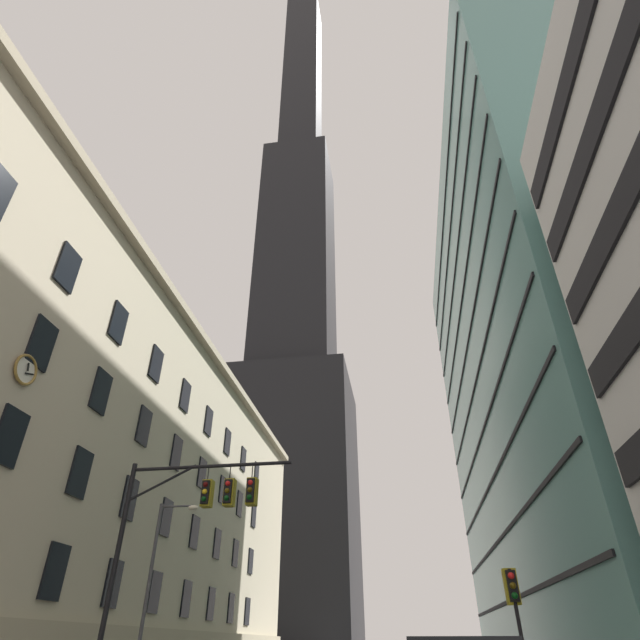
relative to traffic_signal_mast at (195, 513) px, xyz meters
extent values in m
cube|color=#BCAF93|center=(-13.68, 16.61, 5.69)|extent=(13.49, 56.79, 22.79)
cube|color=tan|center=(-6.68, 16.61, 16.38)|extent=(0.70, 56.79, 0.60)
cube|color=black|center=(-6.88, 2.22, -1.71)|extent=(0.14, 1.40, 2.20)
cube|color=black|center=(-6.88, 7.22, -1.71)|extent=(0.14, 1.40, 2.20)
cube|color=black|center=(-6.88, 12.22, -1.71)|extent=(0.14, 1.40, 2.20)
cube|color=black|center=(-6.88, 17.22, -1.71)|extent=(0.14, 1.40, 2.20)
cube|color=black|center=(-6.88, 22.22, -1.71)|extent=(0.14, 1.40, 2.20)
cube|color=black|center=(-6.88, 27.22, -1.71)|extent=(0.14, 1.40, 2.20)
cube|color=black|center=(-6.88, 32.22, -1.71)|extent=(0.14, 1.40, 2.20)
cube|color=black|center=(-6.88, -2.78, 2.49)|extent=(0.14, 1.40, 2.20)
cube|color=black|center=(-6.88, 2.22, 2.49)|extent=(0.14, 1.40, 2.20)
cube|color=black|center=(-6.88, 7.22, 2.49)|extent=(0.14, 1.40, 2.20)
cube|color=black|center=(-6.88, 12.22, 2.49)|extent=(0.14, 1.40, 2.20)
cube|color=black|center=(-6.88, 17.22, 2.49)|extent=(0.14, 1.40, 2.20)
cube|color=black|center=(-6.88, 22.22, 2.49)|extent=(0.14, 1.40, 2.20)
cube|color=black|center=(-6.88, 27.22, 2.49)|extent=(0.14, 1.40, 2.20)
cube|color=black|center=(-6.88, 32.22, 2.49)|extent=(0.14, 1.40, 2.20)
cube|color=black|center=(-6.88, -2.78, 6.69)|extent=(0.14, 1.40, 2.20)
cube|color=black|center=(-6.88, 2.22, 6.69)|extent=(0.14, 1.40, 2.20)
cube|color=black|center=(-6.88, 7.22, 6.69)|extent=(0.14, 1.40, 2.20)
cube|color=black|center=(-6.88, 12.22, 6.69)|extent=(0.14, 1.40, 2.20)
cube|color=black|center=(-6.88, 17.22, 6.69)|extent=(0.14, 1.40, 2.20)
cube|color=black|center=(-6.88, 22.22, 6.69)|extent=(0.14, 1.40, 2.20)
cube|color=black|center=(-6.88, 27.22, 6.69)|extent=(0.14, 1.40, 2.20)
cube|color=black|center=(-6.88, 32.22, 6.69)|extent=(0.14, 1.40, 2.20)
cube|color=black|center=(-6.88, -2.78, 10.89)|extent=(0.14, 1.40, 2.20)
cube|color=black|center=(-6.88, 2.22, 10.89)|extent=(0.14, 1.40, 2.20)
cube|color=black|center=(-6.88, 7.22, 10.89)|extent=(0.14, 1.40, 2.20)
cube|color=black|center=(-6.88, 12.22, 10.89)|extent=(0.14, 1.40, 2.20)
cube|color=black|center=(-6.88, 17.22, 10.89)|extent=(0.14, 1.40, 2.20)
cube|color=black|center=(-6.88, 22.22, 10.89)|extent=(0.14, 1.40, 2.20)
cube|color=black|center=(-6.88, 27.22, 10.89)|extent=(0.14, 1.40, 2.20)
cube|color=black|center=(-6.88, 32.22, 10.89)|extent=(0.14, 1.40, 2.20)
torus|color=olive|center=(-6.81, -3.21, 5.18)|extent=(0.12, 1.32, 1.32)
cylinder|color=silver|center=(-6.85, -3.21, 5.18)|extent=(0.05, 1.14, 1.14)
cube|color=black|center=(-6.78, -3.17, 5.33)|extent=(0.03, 0.16, 0.35)
cube|color=black|center=(-6.78, -2.98, 5.10)|extent=(0.03, 0.50, 0.22)
cube|color=black|center=(-12.82, 76.19, 18.27)|extent=(24.46, 24.46, 47.96)
cube|color=black|center=(-12.82, 76.19, 77.13)|extent=(17.13, 17.13, 69.76)
cube|color=black|center=(-12.82, 76.19, 155.61)|extent=(11.01, 11.01, 87.20)
cube|color=black|center=(15.02, -7.90, 6.29)|extent=(0.16, 10.96, 1.10)
cube|color=black|center=(15.02, -7.90, 9.29)|extent=(0.16, 10.96, 1.10)
cube|color=black|center=(15.02, -7.90, 12.29)|extent=(0.16, 10.96, 1.10)
cube|color=slate|center=(24.27, 22.00, 16.46)|extent=(18.40, 44.32, 44.33)
cube|color=black|center=(15.03, 22.00, -1.71)|extent=(0.12, 43.32, 0.24)
cube|color=black|center=(15.03, 22.00, 2.29)|extent=(0.12, 43.32, 0.24)
cube|color=black|center=(15.03, 22.00, 6.29)|extent=(0.12, 43.32, 0.24)
cube|color=black|center=(15.03, 22.00, 10.29)|extent=(0.12, 43.32, 0.24)
cube|color=black|center=(15.03, 22.00, 14.29)|extent=(0.12, 43.32, 0.24)
cube|color=black|center=(15.03, 22.00, 18.29)|extent=(0.12, 43.32, 0.24)
cube|color=black|center=(15.03, 22.00, 22.29)|extent=(0.12, 43.32, 0.24)
cube|color=black|center=(15.03, 22.00, 26.29)|extent=(0.12, 43.32, 0.24)
cube|color=black|center=(15.03, 22.00, 30.29)|extent=(0.12, 43.32, 0.24)
cube|color=black|center=(15.03, 22.00, 34.29)|extent=(0.12, 43.32, 0.24)
cylinder|color=black|center=(-2.90, -0.05, -1.76)|extent=(0.20, 0.20, 7.60)
cylinder|color=black|center=(0.45, -0.05, 1.79)|extent=(6.70, 0.14, 0.14)
cylinder|color=black|center=(-1.56, -0.05, 1.19)|extent=(2.76, 0.10, 1.40)
cylinder|color=black|center=(0.37, -0.05, 1.49)|extent=(0.04, 0.04, 0.60)
cube|color=black|center=(0.37, -0.05, 0.74)|extent=(0.30, 0.30, 0.90)
cube|color=olive|center=(0.37, 0.12, 0.74)|extent=(0.40, 0.40, 1.04)
sphere|color=#450808|center=(0.37, -0.21, 1.02)|extent=(0.20, 0.20, 0.20)
sphere|color=yellow|center=(0.37, -0.21, 0.74)|extent=(0.20, 0.20, 0.20)
sphere|color=#083D10|center=(0.37, -0.21, 0.46)|extent=(0.20, 0.20, 0.20)
cylinder|color=black|center=(1.29, -0.05, 1.49)|extent=(0.04, 0.04, 0.60)
cube|color=black|center=(1.29, -0.05, 0.74)|extent=(0.30, 0.30, 0.90)
cube|color=olive|center=(1.29, 0.12, 0.74)|extent=(0.40, 0.40, 1.04)
sphere|color=red|center=(1.29, -0.21, 1.02)|extent=(0.20, 0.20, 0.20)
sphere|color=#4B3A08|center=(1.29, -0.21, 0.74)|extent=(0.20, 0.20, 0.20)
sphere|color=#083D10|center=(1.29, -0.21, 0.46)|extent=(0.20, 0.20, 0.20)
cylinder|color=black|center=(2.21, -0.05, 1.49)|extent=(0.04, 0.04, 0.60)
cube|color=black|center=(2.21, -0.05, 0.74)|extent=(0.30, 0.30, 0.90)
cube|color=olive|center=(2.21, 0.12, 0.74)|extent=(0.40, 0.40, 1.04)
sphere|color=red|center=(2.21, -0.21, 1.02)|extent=(0.20, 0.20, 0.20)
sphere|color=#4B3A08|center=(2.21, -0.21, 0.74)|extent=(0.20, 0.20, 0.20)
sphere|color=#083D10|center=(2.21, -0.21, 0.46)|extent=(0.20, 0.20, 0.20)
cylinder|color=black|center=(11.30, -0.78, -3.92)|extent=(0.12, 0.12, 3.28)
cube|color=black|center=(11.30, -0.78, -2.78)|extent=(0.30, 0.30, 0.90)
cube|color=olive|center=(11.30, -0.61, -2.78)|extent=(0.40, 0.40, 1.04)
sphere|color=red|center=(11.30, -0.94, -2.50)|extent=(0.20, 0.20, 0.20)
sphere|color=#4B3A08|center=(11.30, -0.94, -2.78)|extent=(0.20, 0.20, 0.20)
sphere|color=#083D10|center=(11.30, -0.94, -3.06)|extent=(0.20, 0.20, 0.20)
cylinder|color=#47474C|center=(-4.32, 5.97, -1.86)|extent=(0.18, 0.18, 7.39)
cylinder|color=#47474C|center=(-3.45, 5.97, 1.68)|extent=(1.74, 0.10, 0.10)
ellipsoid|color=#EFE5C6|center=(-2.58, 5.97, 1.58)|extent=(0.56, 0.32, 0.24)
camera|label=1|loc=(8.05, -19.74, -4.39)|focal=28.44mm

